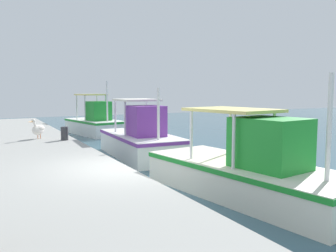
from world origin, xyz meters
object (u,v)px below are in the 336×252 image
at_px(fishing_boat_nearest, 95,123).
at_px(fishing_boat_third, 250,171).
at_px(fishing_boat_second, 141,140).
at_px(mooring_bollard_nearest, 64,133).
at_px(pelican, 38,129).

xyz_separation_m(fishing_boat_nearest, fishing_boat_third, (14.58, -0.18, -0.02)).
bearing_deg(fishing_boat_second, mooring_bollard_nearest, -103.70).
bearing_deg(pelican, mooring_bollard_nearest, 43.52).
relative_size(fishing_boat_nearest, fishing_boat_third, 0.80).
distance_m(fishing_boat_third, pelican, 8.89).
bearing_deg(mooring_bollard_nearest, fishing_boat_second, 76.30).
bearing_deg(pelican, fishing_boat_second, 66.95).
relative_size(fishing_boat_second, pelican, 6.24).
xyz_separation_m(fishing_boat_second, mooring_bollard_nearest, (-0.71, -2.92, 0.35)).
height_order(fishing_boat_third, pelican, fishing_boat_third).
relative_size(fishing_boat_second, mooring_bollard_nearest, 9.96).
distance_m(fishing_boat_nearest, fishing_boat_second, 8.30).
distance_m(fishing_boat_second, fishing_boat_third, 6.30).
relative_size(fishing_boat_nearest, pelican, 5.85).
distance_m(fishing_boat_nearest, pelican, 7.93).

